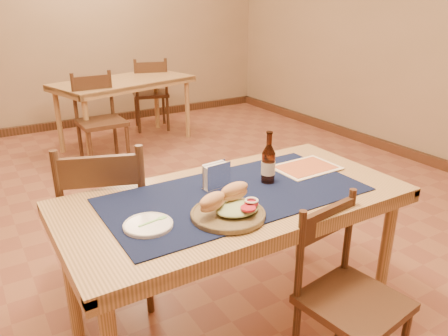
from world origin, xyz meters
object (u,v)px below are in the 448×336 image
main_table (235,211)px  chair_main_near (347,294)px  sandwich_plate (229,209)px  beer_bottle (268,164)px  napkin_holder (216,176)px  back_table (124,87)px  chair_main_far (108,221)px

main_table → chair_main_near: size_ratio=1.94×
sandwich_plate → beer_bottle: (0.35, 0.20, 0.06)m
main_table → sandwich_plate: (-0.14, -0.17, 0.12)m
main_table → napkin_holder: (-0.04, 0.11, 0.15)m
back_table → beer_bottle: 3.18m
chair_main_far → sandwich_plate: bearing=-65.4°
back_table → chair_main_near: (-0.34, -3.69, -0.24)m
chair_main_near → sandwich_plate: bearing=138.6°
chair_main_near → napkin_holder: napkin_holder is taller
chair_main_far → chair_main_near: chair_main_far is taller
sandwich_plate → napkin_holder: bearing=69.8°
chair_main_far → sandwich_plate: size_ratio=3.07×
chair_main_far → napkin_holder: bearing=-44.9°
main_table → napkin_holder: bearing=109.3°
main_table → napkin_holder: size_ratio=11.06×
chair_main_near → napkin_holder: bearing=114.4°
main_table → back_table: same height
sandwich_plate → beer_bottle: 0.41m
sandwich_plate → beer_bottle: size_ratio=1.22×
sandwich_plate → napkin_holder: 0.30m
chair_main_far → beer_bottle: (0.67, -0.49, 0.35)m
back_table → sandwich_plate: sandwich_plate is taller
chair_main_near → back_table: bearing=84.8°
main_table → beer_bottle: (0.21, 0.03, 0.18)m
chair_main_far → napkin_holder: (0.42, -0.42, 0.32)m
sandwich_plate → beer_bottle: beer_bottle is taller
chair_main_far → sandwich_plate: chair_main_far is taller
chair_main_far → chair_main_near: (0.70, -1.03, -0.07)m
chair_main_far → napkin_holder: chair_main_far is taller
beer_bottle → main_table: bearing=-170.9°
main_table → sandwich_plate: sandwich_plate is taller
back_table → chair_main_far: bearing=-111.3°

